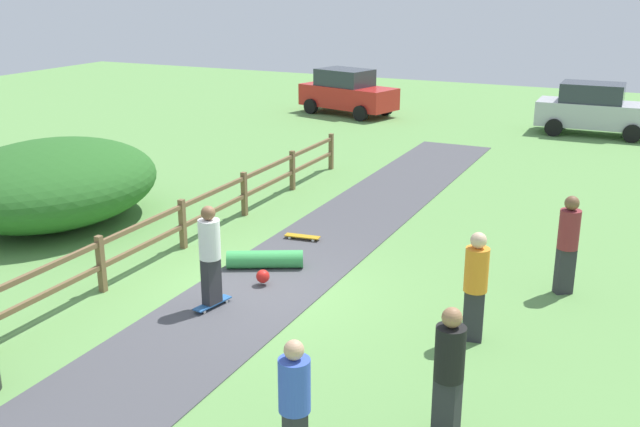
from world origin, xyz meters
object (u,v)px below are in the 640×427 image
Objects in this scene: bystander_maroon at (568,240)px; parked_car_silver at (595,109)px; skateboard_loose at (302,236)px; bystander_orange at (476,281)px; skater_fallen at (265,261)px; bystander_blue at (295,400)px; bystander_black at (449,368)px; bush_large at (53,183)px; skater_riding at (210,251)px; parked_car_red at (347,92)px.

parked_car_silver is at bearing 94.04° from bystander_maroon.
bystander_orange is (4.63, -3.08, 0.94)m from skateboard_loose.
bystander_orange is 18.20m from parked_car_silver.
bystander_blue is (3.43, -5.34, 0.74)m from skater_fallen.
skateboard_loose is 7.77m from bystander_black.
bush_large is 10.73m from bystander_orange.
skater_riding reaches higher than skateboard_loose.
bush_large is at bearing 174.87° from skater_fallen.
bush_large is at bearing 148.22° from bystander_blue.
skater_fallen is (-0.04, 1.97, -0.88)m from skater_riding.
bystander_orange reaches higher than skateboard_loose.
bystander_orange is at bearing -112.34° from bystander_maroon.
skater_fallen is at bearing 122.73° from bystander_blue.
skater_fallen is 17.61m from parked_car_silver.
bystander_blue is at bearing -136.72° from bystander_black.
bystander_blue is 24.11m from parked_car_red.
bystander_blue is at bearing -68.11° from parked_car_red.
skater_fallen is 6.39m from bystander_blue.
bystander_black is 0.99× the size of bystander_orange.
parked_car_silver is (10.54, 16.47, -0.02)m from bush_large.
skater_fallen is 17.93m from parked_car_red.
bystander_maroon is 0.45× the size of parked_car_silver.
parked_car_silver is at bearing 91.10° from bystander_black.
parked_car_silver is (4.44, 18.98, -0.12)m from skater_riding.
bystander_black is 23.45m from parked_car_red.
parked_car_red is at bearing 109.79° from skateboard_loose.
bush_large is at bearing 157.63° from skater_riding.
skater_fallen is at bearing -165.92° from bystander_maroon.
bush_large reaches higher than parked_car_red.
parked_car_silver is (-0.04, 18.20, -0.07)m from bystander_orange.
parked_car_silver is (4.48, 17.01, 0.76)m from skater_fallen.
bystander_blue is at bearing -107.69° from bystander_maroon.
bystander_maroon is at bearing -85.96° from parked_car_silver.
skater_riding is at bearing -87.70° from skateboard_loose.
bystander_maroon is (1.06, 2.58, 0.02)m from bystander_orange.
bystander_black is 1.07× the size of bystander_blue.
skater_fallen is at bearing -104.74° from parked_car_silver.
parked_car_silver is at bearing 57.37° from bush_large.
bush_large is 19.56m from parked_car_silver.
skater_fallen is 0.81× the size of bystander_maroon.
bystander_maroon is at bearing 4.20° from bush_large.
skater_riding is at bearing -103.15° from parked_car_silver.
bystander_black is (4.88, -3.97, 0.81)m from skater_fallen.
bystander_orange is at bearing 9.97° from skater_riding.
skater_riding is at bearing -88.79° from skater_fallen.
bystander_maroon reaches higher than skateboard_loose.
bystander_orange is 2.79m from bystander_maroon.
skater_riding reaches higher than bystander_blue.
bush_large is 11.68m from bystander_maroon.
bystander_blue is (9.50, -5.88, -0.04)m from bush_large.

